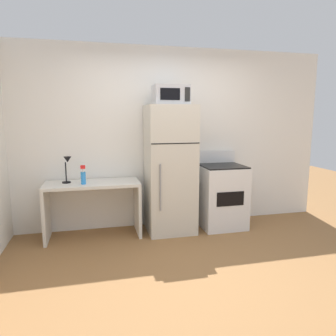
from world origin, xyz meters
The scene contains 8 objects.
ground_plane centered at (0.00, 0.00, 0.00)m, with size 12.00×12.00×0.00m, color olive.
wall_back_white centered at (0.00, 1.70, 1.30)m, with size 5.00×0.10×2.60m, color white.
desk centered at (-1.06, 1.37, 0.53)m, with size 1.24×0.53×0.75m.
desk_lamp centered at (-1.37, 1.40, 0.99)m, with size 0.14×0.12×0.35m.
spray_bottle centered at (-1.17, 1.28, 0.85)m, with size 0.06×0.06×0.25m.
refrigerator centered at (0.00, 1.33, 0.89)m, with size 0.65×0.62×1.77m.
microwave centered at (0.00, 1.31, 1.90)m, with size 0.46×0.35×0.26m.
oven_range centered at (0.78, 1.33, 0.47)m, with size 0.63×0.61×1.10m.
Camera 1 is at (-1.03, -2.82, 1.62)m, focal length 33.27 mm.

